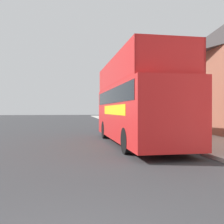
{
  "coord_description": "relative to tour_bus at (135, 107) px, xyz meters",
  "views": [
    {
      "loc": [
        0.13,
        -2.73,
        1.72
      ],
      "look_at": [
        2.07,
        10.6,
        1.63
      ],
      "focal_mm": 42.0,
      "sensor_mm": 36.0,
      "label": 1
    }
  ],
  "objects": [
    {
      "name": "ground_plane",
      "position": [
        -3.23,
        10.71,
        -1.89
      ],
      "size": [
        144.0,
        144.0,
        0.0
      ],
      "primitive_type": "plane",
      "color": "#333335"
    },
    {
      "name": "sidewalk",
      "position": [
        3.7,
        7.71,
        -1.82
      ],
      "size": [
        3.97,
        108.0,
        0.14
      ],
      "color": "#ADAAA3",
      "rests_on": "ground_plane"
    },
    {
      "name": "tour_bus",
      "position": [
        0.0,
        0.0,
        0.0
      ],
      "size": [
        2.86,
        9.74,
        4.25
      ],
      "rotation": [
        0.0,
        0.0,
        0.03
      ],
      "color": "red",
      "rests_on": "ground_plane"
    },
    {
      "name": "parked_car_ahead_of_bus",
      "position": [
        0.55,
        8.5,
        -1.24
      ],
      "size": [
        1.91,
        3.99,
        1.39
      ],
      "rotation": [
        0.0,
        0.0,
        -0.01
      ],
      "color": "navy",
      "rests_on": "ground_plane"
    },
    {
      "name": "lamp_post_second",
      "position": [
        2.13,
        0.66,
        1.31
      ],
      "size": [
        0.35,
        0.35,
        4.41
      ],
      "color": "black",
      "rests_on": "sidewalk"
    }
  ]
}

